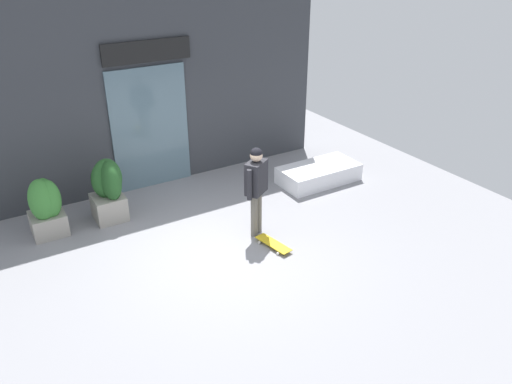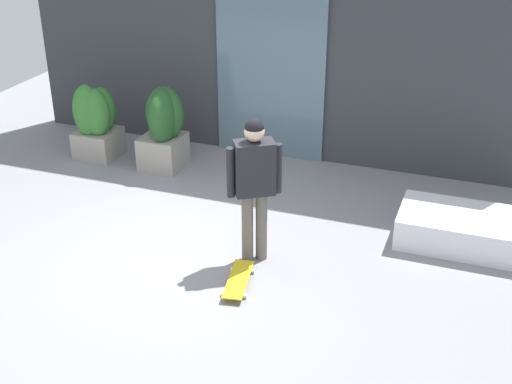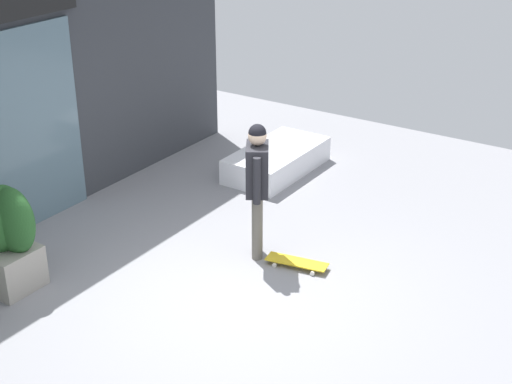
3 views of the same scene
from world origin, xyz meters
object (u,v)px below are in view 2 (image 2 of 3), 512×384
Objects in this scene: skateboard at (238,279)px; planter_box_right at (164,124)px; planter_box_left at (96,121)px; skateboarder at (254,176)px.

planter_box_right is (-2.12, 2.49, 0.62)m from skateboard.
planter_box_right is (1.14, -0.00, 0.10)m from planter_box_left.
skateboarder is 1.12m from skateboard.
skateboarder is 3.81m from planter_box_left.
skateboard is (0.02, -0.55, -0.98)m from skateboarder.
skateboarder reaches higher than planter_box_left.
skateboarder is at bearing -42.74° from planter_box_right.
planter_box_left is 1.15m from planter_box_right.
skateboard is 0.67× the size of planter_box_left.
planter_box_left is (-3.24, 1.94, -0.46)m from skateboarder.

